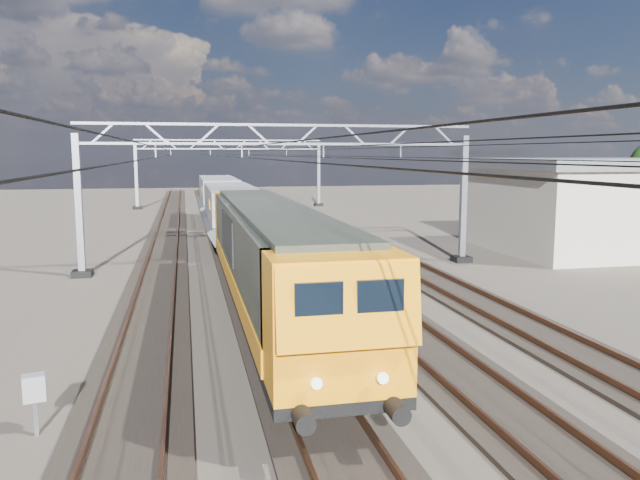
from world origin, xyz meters
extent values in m
plane|color=#2C2621|center=(0.00, 0.00, 0.00)|extent=(160.00, 160.00, 0.00)
cube|color=black|center=(-6.00, 0.00, 0.06)|extent=(2.60, 140.00, 0.12)
cube|color=brown|center=(-6.72, 0.00, 0.22)|extent=(0.08, 140.00, 0.16)
cube|color=brown|center=(-5.28, 0.00, 0.22)|extent=(0.08, 140.00, 0.16)
cube|color=black|center=(-2.00, 0.00, 0.06)|extent=(2.60, 140.00, 0.12)
cube|color=brown|center=(-2.72, 0.00, 0.22)|extent=(0.08, 140.00, 0.16)
cube|color=brown|center=(-1.28, 0.00, 0.22)|extent=(0.08, 140.00, 0.16)
cube|color=black|center=(2.00, 0.00, 0.06)|extent=(2.60, 140.00, 0.12)
cube|color=brown|center=(1.28, 0.00, 0.22)|extent=(0.08, 140.00, 0.16)
cube|color=brown|center=(2.72, 0.00, 0.22)|extent=(0.08, 140.00, 0.16)
cube|color=black|center=(6.00, 0.00, 0.06)|extent=(2.60, 140.00, 0.12)
cube|color=brown|center=(5.28, 0.00, 0.22)|extent=(0.08, 140.00, 0.16)
cube|color=brown|center=(6.72, 0.00, 0.22)|extent=(0.08, 140.00, 0.16)
cube|color=#9C9FAA|center=(-9.50, 4.00, 3.30)|extent=(0.30, 0.30, 6.60)
cube|color=#9C9FAA|center=(9.50, 4.00, 3.30)|extent=(0.30, 0.30, 6.60)
cube|color=black|center=(-9.50, 4.00, 0.15)|extent=(0.90, 0.90, 0.30)
cube|color=black|center=(9.50, 4.00, 0.15)|extent=(0.90, 0.90, 0.30)
cube|color=#9C9FAA|center=(0.00, 4.00, 7.05)|extent=(19.30, 0.18, 0.12)
cube|color=#9C9FAA|center=(0.00, 4.00, 6.15)|extent=(19.30, 0.18, 0.12)
cube|color=#9C9FAA|center=(-8.31, 4.00, 6.60)|extent=(1.03, 0.10, 0.94)
cube|color=#9C9FAA|center=(-5.94, 4.00, 6.60)|extent=(1.03, 0.10, 0.94)
cube|color=#9C9FAA|center=(-3.56, 4.00, 6.60)|extent=(1.03, 0.10, 0.94)
cube|color=#9C9FAA|center=(-1.19, 4.00, 6.60)|extent=(1.03, 0.10, 0.94)
cube|color=#9C9FAA|center=(1.19, 4.00, 6.60)|extent=(1.03, 0.10, 0.94)
cube|color=#9C9FAA|center=(3.56, 4.00, 6.60)|extent=(1.03, 0.10, 0.94)
cube|color=#9C9FAA|center=(5.94, 4.00, 6.60)|extent=(1.03, 0.10, 0.94)
cube|color=#9C9FAA|center=(8.31, 4.00, 6.60)|extent=(1.03, 0.10, 0.94)
cube|color=#9C9FAA|center=(-6.00, 4.00, 5.82)|extent=(0.06, 0.06, 0.65)
cube|color=#9C9FAA|center=(-2.00, 4.00, 5.82)|extent=(0.06, 0.06, 0.65)
cube|color=#9C9FAA|center=(2.00, 4.00, 5.82)|extent=(0.06, 0.06, 0.65)
cube|color=#9C9FAA|center=(6.00, 4.00, 5.82)|extent=(0.06, 0.06, 0.65)
cube|color=#9C9FAA|center=(-9.50, 40.00, 3.30)|extent=(0.30, 0.30, 6.60)
cube|color=#9C9FAA|center=(9.50, 40.00, 3.30)|extent=(0.30, 0.30, 6.60)
cube|color=black|center=(-9.50, 40.00, 0.15)|extent=(0.90, 0.90, 0.30)
cube|color=black|center=(9.50, 40.00, 0.15)|extent=(0.90, 0.90, 0.30)
cube|color=#9C9FAA|center=(0.00, 40.00, 7.05)|extent=(19.30, 0.18, 0.12)
cube|color=#9C9FAA|center=(0.00, 40.00, 6.15)|extent=(19.30, 0.18, 0.12)
cube|color=#9C9FAA|center=(-8.31, 40.00, 6.60)|extent=(1.03, 0.10, 0.94)
cube|color=#9C9FAA|center=(-5.94, 40.00, 6.60)|extent=(1.03, 0.10, 0.94)
cube|color=#9C9FAA|center=(-3.56, 40.00, 6.60)|extent=(1.03, 0.10, 0.94)
cube|color=#9C9FAA|center=(-1.19, 40.00, 6.60)|extent=(1.03, 0.10, 0.94)
cube|color=#9C9FAA|center=(1.19, 40.00, 6.60)|extent=(1.03, 0.10, 0.94)
cube|color=#9C9FAA|center=(3.56, 40.00, 6.60)|extent=(1.03, 0.10, 0.94)
cube|color=#9C9FAA|center=(5.94, 40.00, 6.60)|extent=(1.03, 0.10, 0.94)
cube|color=#9C9FAA|center=(8.31, 40.00, 6.60)|extent=(1.03, 0.10, 0.94)
cube|color=#9C9FAA|center=(-6.00, 40.00, 5.82)|extent=(0.06, 0.06, 0.65)
cube|color=#9C9FAA|center=(-2.00, 40.00, 5.82)|extent=(0.06, 0.06, 0.65)
cube|color=#9C9FAA|center=(2.00, 40.00, 5.82)|extent=(0.06, 0.06, 0.65)
cube|color=#9C9FAA|center=(6.00, 40.00, 5.82)|extent=(0.06, 0.06, 0.65)
cylinder|color=black|center=(-6.00, 8.00, 5.50)|extent=(0.03, 140.00, 0.03)
cylinder|color=black|center=(-6.00, 8.00, 6.00)|extent=(0.03, 140.00, 0.03)
cylinder|color=black|center=(-2.00, 8.00, 5.50)|extent=(0.03, 140.00, 0.03)
cylinder|color=black|center=(-2.00, 8.00, 6.00)|extent=(0.03, 140.00, 0.03)
cylinder|color=black|center=(2.00, 8.00, 5.50)|extent=(0.03, 140.00, 0.03)
cylinder|color=black|center=(2.00, 8.00, 6.00)|extent=(0.03, 140.00, 0.03)
cylinder|color=black|center=(6.00, 8.00, 5.50)|extent=(0.03, 140.00, 0.03)
cylinder|color=black|center=(6.00, 8.00, 6.00)|extent=(0.03, 140.00, 0.03)
cube|color=black|center=(-2.00, -12.38, 0.75)|extent=(2.20, 3.60, 0.60)
cube|color=black|center=(-2.00, 0.62, 0.75)|extent=(2.20, 3.60, 0.60)
cube|color=black|center=(-2.00, -5.88, 1.13)|extent=(2.65, 20.00, 0.25)
cube|color=black|center=(-2.00, -5.88, 0.75)|extent=(2.20, 4.50, 0.75)
cube|color=#262C25|center=(-2.00, -5.88, 2.55)|extent=(2.65, 17.00, 2.60)
cube|color=#FF990D|center=(-3.34, -5.88, 1.55)|extent=(0.04, 17.00, 0.60)
cube|color=#FF990D|center=(-0.66, -5.88, 1.55)|extent=(0.04, 17.00, 0.60)
cube|color=black|center=(-3.35, -4.88, 2.90)|extent=(0.05, 5.00, 1.40)
cube|color=black|center=(-0.65, -4.88, 2.90)|extent=(0.05, 5.00, 1.40)
cube|color=#262C25|center=(-2.00, -5.88, 3.92)|extent=(2.25, 18.00, 0.15)
cube|color=#FF990D|center=(-2.00, -14.98, 2.55)|extent=(2.65, 1.80, 2.60)
cube|color=#FF990D|center=(-2.00, -15.93, 3.05)|extent=(2.60, 0.46, 1.52)
cube|color=black|center=(-2.55, -16.03, 3.15)|extent=(0.85, 0.08, 0.75)
cube|color=black|center=(-1.45, -16.03, 3.15)|extent=(0.85, 0.08, 0.75)
cylinder|color=black|center=(-2.85, -16.18, 1.15)|extent=(0.36, 0.50, 0.36)
cylinder|color=black|center=(-1.15, -16.18, 1.15)|extent=(0.36, 0.50, 0.36)
cylinder|color=white|center=(-2.60, -16.08, 1.75)|extent=(0.20, 0.08, 0.20)
cylinder|color=white|center=(-1.40, -16.08, 1.75)|extent=(0.20, 0.08, 0.20)
cube|color=#FF990D|center=(-2.00, 3.22, 2.55)|extent=(2.65, 1.80, 2.60)
cube|color=#FF990D|center=(-2.00, 4.17, 3.05)|extent=(2.60, 0.46, 1.52)
cube|color=black|center=(-2.55, 4.27, 3.15)|extent=(0.85, 0.08, 0.75)
cube|color=black|center=(-1.45, 4.27, 3.15)|extent=(0.85, 0.08, 0.75)
cylinder|color=black|center=(-2.85, 4.42, 1.15)|extent=(0.36, 0.50, 0.36)
cylinder|color=black|center=(-1.15, 4.42, 1.15)|extent=(0.36, 0.50, 0.36)
cylinder|color=white|center=(-2.60, 4.32, 1.75)|extent=(0.20, 0.08, 0.20)
cylinder|color=white|center=(-1.40, 4.32, 1.75)|extent=(0.20, 0.08, 0.20)
cube|color=black|center=(-2.00, 7.32, 0.72)|extent=(2.20, 2.60, 0.55)
cube|color=black|center=(-2.00, 16.32, 0.72)|extent=(2.20, 2.60, 0.55)
cube|color=black|center=(-2.00, 11.82, 1.08)|extent=(2.40, 13.00, 0.20)
cube|color=gray|center=(-2.00, 11.82, 2.80)|extent=(2.80, 12.00, 1.80)
cube|color=#494D51|center=(-2.95, 11.82, 1.55)|extent=(1.48, 12.00, 1.36)
cube|color=#494D51|center=(-1.05, 11.82, 1.55)|extent=(1.48, 12.00, 1.36)
cube|color=#FF990D|center=(-3.42, 8.82, 2.90)|extent=(0.04, 1.20, 0.50)
cube|color=black|center=(-2.00, 21.52, 0.72)|extent=(2.20, 2.60, 0.55)
cube|color=black|center=(-2.00, 30.52, 0.72)|extent=(2.20, 2.60, 0.55)
cube|color=black|center=(-2.00, 26.02, 1.08)|extent=(2.40, 13.00, 0.20)
cube|color=gray|center=(-2.00, 26.02, 2.80)|extent=(2.80, 12.00, 1.80)
cube|color=#494D51|center=(-2.95, 26.02, 1.55)|extent=(1.48, 12.00, 1.36)
cube|color=#494D51|center=(-1.05, 26.02, 1.55)|extent=(1.48, 12.00, 1.36)
cube|color=#FF990D|center=(-3.42, 23.02, 2.90)|extent=(0.04, 1.20, 0.50)
cube|color=#9C9FAA|center=(-7.83, -13.23, 0.37)|extent=(0.10, 0.10, 0.75)
cube|color=#B1B3B9|center=(-7.83, -13.23, 1.02)|extent=(0.49, 0.41, 0.54)
camera|label=1|loc=(-4.74, -26.20, 5.70)|focal=35.00mm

